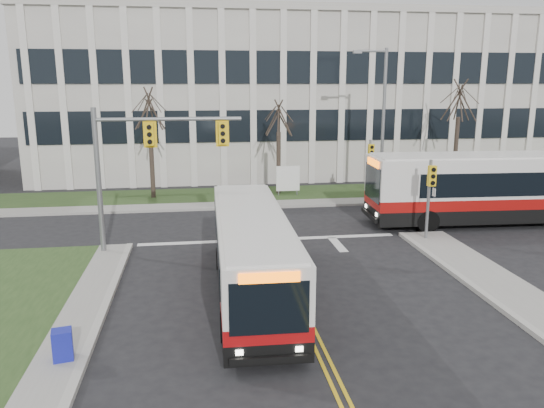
{
  "coord_description": "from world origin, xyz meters",
  "views": [
    {
      "loc": [
        -3.17,
        -15.36,
        7.18
      ],
      "look_at": [
        -0.02,
        6.97,
        2.0
      ],
      "focal_mm": 35.0,
      "sensor_mm": 36.0,
      "label": 1
    }
  ],
  "objects_px": {
    "streetlight": "(381,116)",
    "directory_sign": "(288,179)",
    "bus_cross": "(499,190)",
    "newspaper_box_blue": "(63,347)",
    "bus_main": "(251,255)"
  },
  "relations": [
    {
      "from": "newspaper_box_blue",
      "to": "bus_main",
      "type": "bearing_deg",
      "value": 25.14
    },
    {
      "from": "streetlight",
      "to": "directory_sign",
      "type": "height_order",
      "value": "streetlight"
    },
    {
      "from": "bus_cross",
      "to": "directory_sign",
      "type": "bearing_deg",
      "value": -127.3
    },
    {
      "from": "directory_sign",
      "to": "newspaper_box_blue",
      "type": "bearing_deg",
      "value": -115.33
    },
    {
      "from": "directory_sign",
      "to": "bus_cross",
      "type": "height_order",
      "value": "bus_cross"
    },
    {
      "from": "directory_sign",
      "to": "bus_cross",
      "type": "xyz_separation_m",
      "value": [
        9.65,
        -8.0,
        0.61
      ]
    },
    {
      "from": "streetlight",
      "to": "newspaper_box_blue",
      "type": "relative_size",
      "value": 9.68
    },
    {
      "from": "directory_sign",
      "to": "newspaper_box_blue",
      "type": "height_order",
      "value": "directory_sign"
    },
    {
      "from": "newspaper_box_blue",
      "to": "directory_sign",
      "type": "bearing_deg",
      "value": 53.14
    },
    {
      "from": "newspaper_box_blue",
      "to": "bus_cross",
      "type": "bearing_deg",
      "value": 20.06
    },
    {
      "from": "directory_sign",
      "to": "bus_cross",
      "type": "distance_m",
      "value": 12.55
    },
    {
      "from": "bus_cross",
      "to": "newspaper_box_blue",
      "type": "xyz_separation_m",
      "value": [
        -18.95,
        -11.65,
        -1.3
      ]
    },
    {
      "from": "streetlight",
      "to": "newspaper_box_blue",
      "type": "height_order",
      "value": "streetlight"
    },
    {
      "from": "directory_sign",
      "to": "newspaper_box_blue",
      "type": "distance_m",
      "value": 21.75
    },
    {
      "from": "streetlight",
      "to": "directory_sign",
      "type": "xyz_separation_m",
      "value": [
        -5.53,
        1.3,
        -4.02
      ]
    }
  ]
}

